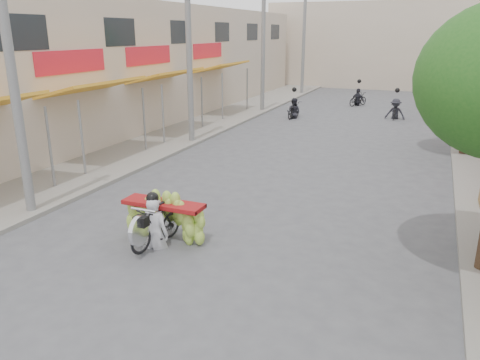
% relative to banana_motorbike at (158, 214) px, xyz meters
% --- Properties ---
extents(ground, '(120.00, 120.00, 0.00)m').
position_rel_banana_motorbike_xyz_m(ground, '(1.29, -2.75, -0.73)').
color(ground, '#515156').
rests_on(ground, ground).
extents(sidewalk_left, '(4.00, 60.00, 0.12)m').
position_rel_banana_motorbike_xyz_m(sidewalk_left, '(-5.71, 12.25, -0.67)').
color(sidewalk_left, gray).
rests_on(sidewalk_left, ground).
extents(shophouse_row_left, '(9.77, 40.00, 6.00)m').
position_rel_banana_motorbike_xyz_m(shophouse_row_left, '(-10.69, 11.23, 2.27)').
color(shophouse_row_left, beige).
rests_on(shophouse_row_left, ground).
extents(far_building, '(20.00, 6.00, 7.00)m').
position_rel_banana_motorbike_xyz_m(far_building, '(1.29, 35.25, 2.77)').
color(far_building, beige).
rests_on(far_building, ground).
extents(utility_pole_near, '(0.60, 0.24, 8.00)m').
position_rel_banana_motorbike_xyz_m(utility_pole_near, '(-4.11, 0.25, 3.30)').
color(utility_pole_near, slate).
rests_on(utility_pole_near, ground).
extents(utility_pole_mid, '(0.60, 0.24, 8.00)m').
position_rel_banana_motorbike_xyz_m(utility_pole_mid, '(-4.11, 9.25, 3.30)').
color(utility_pole_mid, slate).
rests_on(utility_pole_mid, ground).
extents(utility_pole_far, '(0.60, 0.24, 8.00)m').
position_rel_banana_motorbike_xyz_m(utility_pole_far, '(-4.11, 18.25, 3.30)').
color(utility_pole_far, slate).
rests_on(utility_pole_far, ground).
extents(utility_pole_back, '(0.60, 0.24, 8.00)m').
position_rel_banana_motorbike_xyz_m(utility_pole_back, '(-4.11, 27.25, 3.30)').
color(utility_pole_back, slate).
rests_on(utility_pole_back, ground).
extents(street_tree_mid, '(3.40, 3.40, 5.25)m').
position_rel_banana_motorbike_xyz_m(street_tree_mid, '(6.69, 11.25, 3.06)').
color(street_tree_mid, '#3A2719').
rests_on(street_tree_mid, ground).
extents(street_tree_far, '(3.40, 3.40, 5.25)m').
position_rel_banana_motorbike_xyz_m(street_tree_far, '(6.69, 23.25, 3.06)').
color(street_tree_far, '#3A2719').
rests_on(street_tree_far, ground).
extents(banana_motorbike, '(2.20, 1.84, 2.19)m').
position_rel_banana_motorbike_xyz_m(banana_motorbike, '(0.00, 0.00, 0.00)').
color(banana_motorbike, black).
rests_on(banana_motorbike, ground).
extents(pedestrian, '(1.06, 0.94, 1.85)m').
position_rel_banana_motorbike_xyz_m(pedestrian, '(7.22, 12.64, 0.32)').
color(pedestrian, white).
rests_on(pedestrian, ground).
extents(bg_motorbike_a, '(0.82, 1.61, 1.95)m').
position_rel_banana_motorbike_xyz_m(bg_motorbike_a, '(-1.74, 16.84, 0.02)').
color(bg_motorbike_a, black).
rests_on(bg_motorbike_a, ground).
extents(bg_motorbike_b, '(1.08, 1.54, 1.95)m').
position_rel_banana_motorbike_xyz_m(bg_motorbike_b, '(3.53, 18.69, 0.15)').
color(bg_motorbike_b, black).
rests_on(bg_motorbike_b, ground).
extents(bg_motorbike_c, '(1.24, 1.61, 1.95)m').
position_rel_banana_motorbike_xyz_m(bg_motorbike_c, '(0.85, 22.86, 0.09)').
color(bg_motorbike_c, black).
rests_on(bg_motorbike_c, ground).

